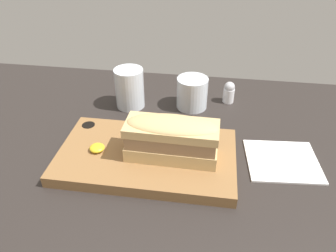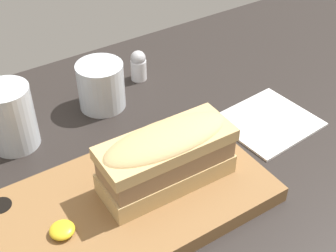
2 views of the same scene
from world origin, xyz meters
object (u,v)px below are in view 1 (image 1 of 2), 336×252
(sandwich, at_px, (172,137))
(water_glass, at_px, (130,90))
(serving_board, at_px, (147,156))
(napkin, at_px, (282,161))
(salt_shaker, at_px, (229,92))
(wine_glass, at_px, (192,95))

(sandwich, relative_size, water_glass, 1.76)
(water_glass, bearing_deg, serving_board, -68.03)
(serving_board, height_order, sandwich, sandwich)
(serving_board, bearing_deg, napkin, 7.64)
(serving_board, distance_m, napkin, 0.29)
(serving_board, relative_size, napkin, 2.33)
(napkin, height_order, salt_shaker, salt_shaker)
(serving_board, xyz_separation_m, wine_glass, (0.08, 0.24, 0.02))
(water_glass, relative_size, wine_glass, 1.27)
(water_glass, height_order, napkin, water_glass)
(serving_board, distance_m, wine_glass, 0.25)
(serving_board, xyz_separation_m, water_glass, (-0.09, 0.22, 0.03))
(water_glass, bearing_deg, wine_glass, 6.44)
(serving_board, bearing_deg, salt_shaker, 57.99)
(wine_glass, bearing_deg, serving_board, -107.69)
(sandwich, xyz_separation_m, water_glass, (-0.14, 0.23, -0.03))
(sandwich, height_order, napkin, sandwich)
(water_glass, bearing_deg, napkin, -25.63)
(serving_board, distance_m, water_glass, 0.24)
(salt_shaker, bearing_deg, wine_glass, -157.71)
(sandwich, bearing_deg, napkin, 10.48)
(serving_board, relative_size, wine_glass, 4.47)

